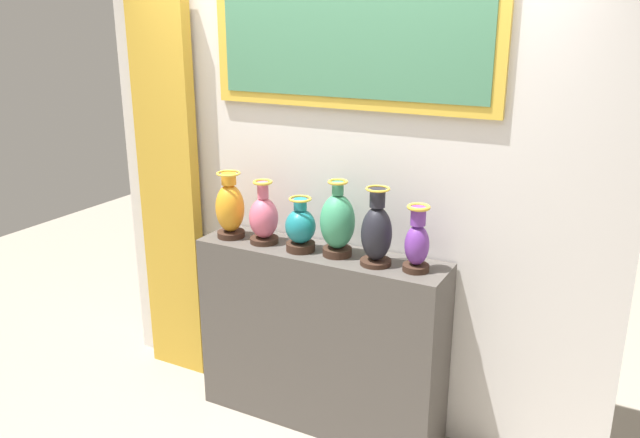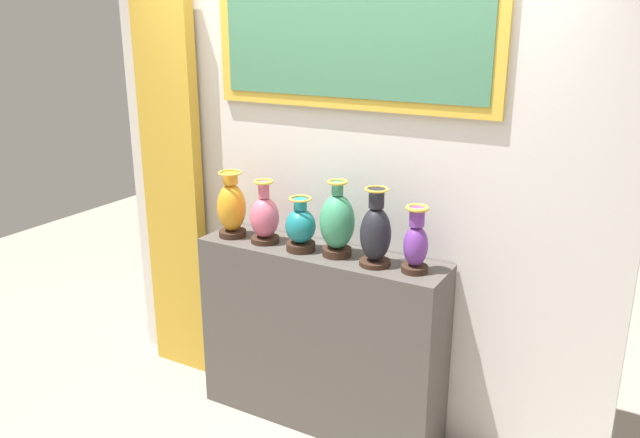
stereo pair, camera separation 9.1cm
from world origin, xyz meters
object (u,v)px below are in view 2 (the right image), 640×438
Objects in this scene: vase_rose at (265,217)px; vase_violet at (416,243)px; vase_amber at (231,207)px; vase_onyx at (376,233)px; vase_teal at (301,228)px; vase_jade at (337,223)px.

vase_rose reaches higher than vase_violet.
vase_amber is 1.12× the size of vase_violet.
vase_rose is 0.88× the size of vase_onyx.
vase_teal is at bearing -178.56° from vase_violet.
vase_jade is (0.67, 0.02, 0.01)m from vase_amber.
vase_onyx is (0.90, -0.00, -0.00)m from vase_amber.
vase_onyx is 0.21m from vase_violet.
vase_rose is 0.87× the size of vase_jade.
vase_rose is at bearing 178.85° from vase_onyx.
vase_rose reaches higher than vase_teal.
vase_violet reaches higher than vase_teal.
vase_amber is at bearing 179.28° from vase_teal.
vase_amber is 1.11m from vase_violet.
vase_jade reaches higher than vase_onyx.
vase_jade is at bearing 173.63° from vase_onyx.
vase_teal is 0.87× the size of vase_violet.
vase_amber is 0.93× the size of vase_jade.
vase_jade is 1.20× the size of vase_violet.
vase_rose is 0.89m from vase_violet.
vase_teal is 0.73× the size of vase_jade.
vase_jade is 0.23m from vase_onyx.
vase_teal is at bearing -0.72° from vase_amber.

